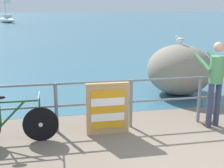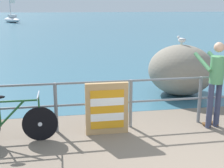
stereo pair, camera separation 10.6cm
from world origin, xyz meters
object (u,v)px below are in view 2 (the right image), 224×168
object	(u,v)px
bicycle	(11,123)
breakwater_boulder_main	(181,70)
person_at_railing	(215,81)
folded_deckchair_stack	(107,109)
seagull	(182,40)
sailboat	(12,17)

from	to	relation	value
bicycle	breakwater_boulder_main	bearing A→B (deg)	30.18
person_at_railing	folded_deckchair_stack	size ratio (longest dim) A/B	1.71
folded_deckchair_stack	breakwater_boulder_main	distance (m)	3.43
breakwater_boulder_main	seagull	bearing A→B (deg)	98.53
folded_deckchair_stack	breakwater_boulder_main	world-z (taller)	breakwater_boulder_main
breakwater_boulder_main	seagull	world-z (taller)	seagull
person_at_railing	seagull	distance (m)	2.52
sailboat	person_at_railing	bearing A→B (deg)	163.39
person_at_railing	sailboat	xyz separation A→B (m)	(-9.56, 38.76, -0.28)
person_at_railing	breakwater_boulder_main	bearing A→B (deg)	-20.17
breakwater_boulder_main	sailboat	bearing A→B (deg)	105.10
breakwater_boulder_main	sailboat	xyz separation A→B (m)	(-9.82, 36.37, 0.00)
folded_deckchair_stack	seagull	xyz separation A→B (m)	(2.46, 2.42, 1.03)
bicycle	folded_deckchair_stack	size ratio (longest dim) A/B	1.63
breakwater_boulder_main	seagull	xyz separation A→B (m)	(-0.01, 0.06, 0.84)
seagull	sailboat	distance (m)	37.62
breakwater_boulder_main	folded_deckchair_stack	bearing A→B (deg)	-136.29
breakwater_boulder_main	person_at_railing	bearing A→B (deg)	-96.03
bicycle	sailboat	distance (m)	39.22
person_at_railing	seagull	world-z (taller)	person_at_railing
folded_deckchair_stack	seagull	size ratio (longest dim) A/B	3.10
person_at_railing	sailboat	world-z (taller)	sailboat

